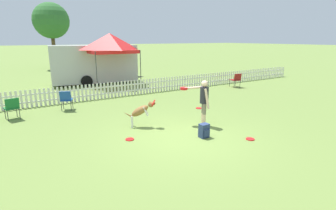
# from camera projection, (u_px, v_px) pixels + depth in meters

# --- Properties ---
(ground_plane) EXTENTS (240.00, 240.00, 0.00)m
(ground_plane) POSITION_uv_depth(u_px,v_px,m) (182.00, 137.00, 7.77)
(ground_plane) COLOR olive
(handler_person) EXTENTS (0.76, 0.95, 1.53)m
(handler_person) POSITION_uv_depth(u_px,v_px,m) (203.00, 98.00, 8.57)
(handler_person) COLOR beige
(handler_person) RESTS_ON ground_plane
(leaping_dog) EXTENTS (1.01, 0.65, 0.91)m
(leaping_dog) POSITION_uv_depth(u_px,v_px,m) (141.00, 110.00, 8.54)
(leaping_dog) COLOR olive
(leaping_dog) RESTS_ON ground_plane
(frisbee_near_handler) EXTENTS (0.25, 0.25, 0.02)m
(frisbee_near_handler) POSITION_uv_depth(u_px,v_px,m) (199.00, 108.00, 10.94)
(frisbee_near_handler) COLOR red
(frisbee_near_handler) RESTS_ON ground_plane
(frisbee_near_dog) EXTENTS (0.25, 0.25, 0.02)m
(frisbee_near_dog) POSITION_uv_depth(u_px,v_px,m) (250.00, 139.00, 7.59)
(frisbee_near_dog) COLOR red
(frisbee_near_dog) RESTS_ON ground_plane
(frisbee_midfield) EXTENTS (0.25, 0.25, 0.02)m
(frisbee_midfield) POSITION_uv_depth(u_px,v_px,m) (130.00, 139.00, 7.57)
(frisbee_midfield) COLOR red
(frisbee_midfield) RESTS_ON ground_plane
(backpack_on_grass) EXTENTS (0.27, 0.25, 0.42)m
(backpack_on_grass) POSITION_uv_depth(u_px,v_px,m) (204.00, 131.00, 7.70)
(backpack_on_grass) COLOR navy
(backpack_on_grass) RESTS_ON ground_plane
(picket_fence) EXTENTS (27.92, 0.04, 0.76)m
(picket_fence) POSITION_uv_depth(u_px,v_px,m) (108.00, 90.00, 12.78)
(picket_fence) COLOR silver
(picket_fence) RESTS_ON ground_plane
(folding_chair_blue_left) EXTENTS (0.57, 0.59, 0.83)m
(folding_chair_blue_left) POSITION_uv_depth(u_px,v_px,m) (236.00, 79.00, 15.56)
(folding_chair_blue_left) COLOR #333338
(folding_chair_blue_left) RESTS_ON ground_plane
(folding_chair_center) EXTENTS (0.53, 0.55, 0.80)m
(folding_chair_center) POSITION_uv_depth(u_px,v_px,m) (12.00, 107.00, 9.34)
(folding_chair_center) COLOR #333338
(folding_chair_center) RESTS_ON ground_plane
(folding_chair_green_right) EXTENTS (0.57, 0.59, 0.81)m
(folding_chair_green_right) POSITION_uv_depth(u_px,v_px,m) (66.00, 99.00, 10.53)
(folding_chair_green_right) COLOR #333338
(folding_chair_green_right) RESTS_ON ground_plane
(canopy_tent_main) EXTENTS (2.73, 2.73, 3.14)m
(canopy_tent_main) POSITION_uv_depth(u_px,v_px,m) (110.00, 43.00, 15.73)
(canopy_tent_main) COLOR #333338
(canopy_tent_main) RESTS_ON ground_plane
(equipment_trailer) EXTENTS (6.07, 2.76, 2.43)m
(equipment_trailer) POSITION_uv_depth(u_px,v_px,m) (94.00, 64.00, 16.69)
(equipment_trailer) COLOR #B7B7B7
(equipment_trailer) RESTS_ON ground_plane
(tree_left_grove) EXTENTS (3.25, 3.25, 6.06)m
(tree_left_grove) POSITION_uv_depth(u_px,v_px,m) (51.00, 21.00, 24.17)
(tree_left_grove) COLOR #4C3823
(tree_left_grove) RESTS_ON ground_plane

